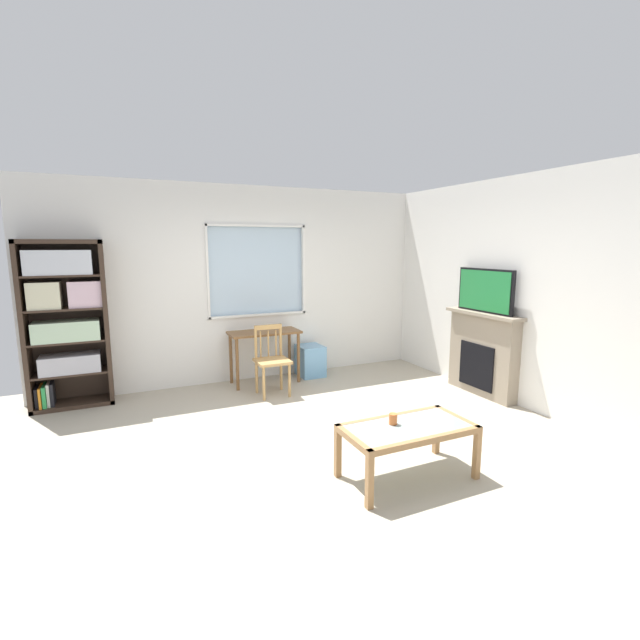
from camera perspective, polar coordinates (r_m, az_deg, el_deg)
The scene contains 11 objects.
ground at distance 4.63m, azimuth -1.60°, elevation -15.22°, with size 6.44×5.74×0.02m, color #B2A893.
wall_back_with_window at distance 6.47m, azimuth -10.19°, elevation 4.25°, with size 5.44×0.15×2.74m.
wall_right at distance 5.90m, azimuth 24.02°, elevation 3.28°, with size 0.12×4.94×2.74m, color white.
bookshelf at distance 6.07m, azimuth -29.60°, elevation 0.28°, with size 0.90×0.38×1.99m.
desk_under_window at distance 6.31m, azimuth -7.07°, elevation -2.52°, with size 0.98×0.45×0.74m.
wooden_chair at distance 5.85m, azimuth -6.16°, elevation -5.00°, with size 0.42×0.40×0.90m.
plastic_drawer_unit at distance 6.69m, azimuth -1.24°, elevation -5.17°, with size 0.35×0.40×0.46m, color #72ADDB.
fireplace at distance 6.18m, azimuth 19.91°, elevation -3.98°, with size 0.26×1.14×1.08m.
tv at distance 6.04m, azimuth 20.22°, elevation 3.52°, with size 0.06×0.88×0.55m.
coffee_table at distance 3.89m, azimuth 11.06°, elevation -13.92°, with size 1.08×0.56×0.46m.
sippy_cup at distance 3.85m, azimuth 9.26°, elevation -12.28°, with size 0.07×0.07×0.09m, color orange.
Camera 1 is at (-1.65, -3.86, 1.93)m, focal length 25.22 mm.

